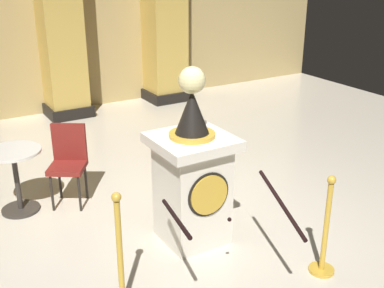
% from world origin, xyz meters
% --- Properties ---
extents(ground_plane, '(12.21, 12.21, 0.00)m').
position_xyz_m(ground_plane, '(0.00, 0.00, 0.00)').
color(ground_plane, beige).
extents(back_wall, '(12.21, 0.16, 3.52)m').
position_xyz_m(back_wall, '(0.00, 5.19, 1.76)').
color(back_wall, tan).
rests_on(back_wall, ground_plane).
extents(pedestal_clock, '(0.76, 0.76, 1.83)m').
position_xyz_m(pedestal_clock, '(-0.19, -0.02, 0.71)').
color(pedestal_clock, silver).
rests_on(pedestal_clock, ground_plane).
extents(stanchion_near, '(0.24, 0.24, 1.08)m').
position_xyz_m(stanchion_near, '(-1.25, -0.63, 0.38)').
color(stanchion_near, gold).
rests_on(stanchion_near, ground_plane).
extents(stanchion_far, '(0.24, 0.24, 0.99)m').
position_xyz_m(stanchion_far, '(0.56, -1.15, 0.34)').
color(stanchion_far, gold).
rests_on(stanchion_far, ground_plane).
extents(velvet_rope, '(1.19, 1.17, 0.22)m').
position_xyz_m(velvet_rope, '(-0.34, -0.89, 0.79)').
color(velvet_rope, black).
extents(column_right, '(0.84, 0.84, 3.38)m').
position_xyz_m(column_right, '(2.05, 4.79, 1.68)').
color(column_right, black).
rests_on(column_right, ground_plane).
extents(column_centre_rear, '(0.81, 0.81, 3.38)m').
position_xyz_m(column_centre_rear, '(0.00, 4.79, 1.68)').
color(column_centre_rear, black).
rests_on(column_centre_rear, ground_plane).
extents(cafe_table, '(0.62, 0.62, 0.76)m').
position_xyz_m(cafe_table, '(-1.60, 1.52, 0.49)').
color(cafe_table, '#332D28').
rests_on(cafe_table, ground_plane).
extents(cafe_chair_red, '(0.55, 0.55, 0.96)m').
position_xyz_m(cafe_chair_red, '(-1.01, 1.43, 0.57)').
color(cafe_chair_red, black).
rests_on(cafe_chair_red, ground_plane).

